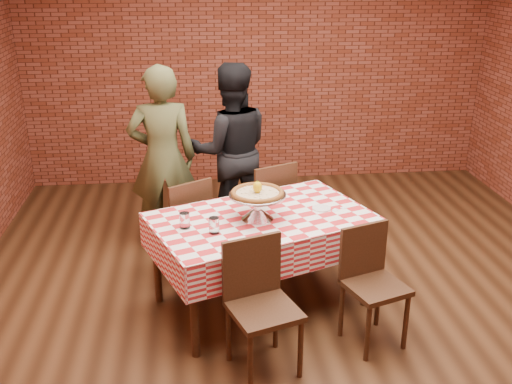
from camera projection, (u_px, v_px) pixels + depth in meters
ground at (301, 305)px, 4.73m from camera, size 6.00×6.00×0.00m
back_wall at (259, 62)px, 6.98m from camera, size 5.50×0.00×5.50m
table at (261, 261)px, 4.63m from camera, size 1.84×1.47×0.75m
tablecloth at (261, 233)px, 4.54m from camera, size 1.89×1.52×0.28m
pizza_stand at (257, 206)px, 4.42m from camera, size 0.62×0.62×0.19m
pizza at (257, 194)px, 4.38m from camera, size 0.56×0.56×0.03m
lemon at (257, 187)px, 4.36m from camera, size 0.10×0.10×0.09m
water_glass_left at (214, 225)px, 4.20m from camera, size 0.10×0.10×0.12m
water_glass_right at (185, 221)px, 4.27m from camera, size 0.10×0.10×0.12m
side_plate at (321, 208)px, 4.62m from camera, size 0.19×0.19×0.01m
sweetener_packet_a at (335, 210)px, 4.60m from camera, size 0.06×0.06×0.00m
sweetener_packet_b at (344, 208)px, 4.64m from camera, size 0.06×0.06×0.00m
condiment_caddy at (251, 193)px, 4.75m from camera, size 0.13×0.12×0.14m
chair_near_left at (264, 311)px, 3.84m from camera, size 0.53×0.53×0.90m
chair_near_right at (375, 290)px, 4.12m from camera, size 0.49×0.49×0.86m
chair_far_left at (181, 225)px, 5.11m from camera, size 0.56×0.56×0.88m
chair_far_right at (264, 206)px, 5.46m from camera, size 0.57×0.57×0.91m
diner_olive at (163, 158)px, 5.47m from camera, size 0.66×0.46×1.73m
diner_black at (231, 151)px, 5.73m from camera, size 0.87×0.70×1.70m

